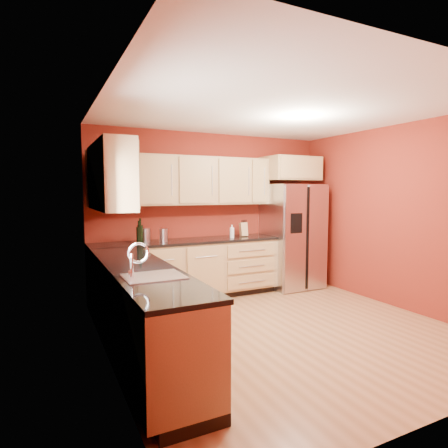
{
  "coord_description": "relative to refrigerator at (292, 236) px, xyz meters",
  "views": [
    {
      "loc": [
        -2.55,
        -3.63,
        1.66
      ],
      "look_at": [
        -0.32,
        0.9,
        1.22
      ],
      "focal_mm": 30.0,
      "sensor_mm": 36.0,
      "label": 1
    }
  ],
  "objects": [
    {
      "name": "corner_upper_cabinet",
      "position": [
        -3.02,
        0.04,
        0.94
      ],
      "size": [
        0.67,
        0.67,
        0.75
      ],
      "primitive_type": "cube",
      "rotation": [
        0.0,
        0.0,
        0.79
      ],
      "color": "#A3834F",
      "rests_on": "wall_back"
    },
    {
      "name": "wall_left",
      "position": [
        -3.35,
        -1.62,
        0.41
      ],
      "size": [
        0.04,
        4.0,
        2.6
      ],
      "primitive_type": "cube",
      "color": "maroon",
      "rests_on": "floor"
    },
    {
      "name": "window",
      "position": [
        -3.33,
        -2.12,
        0.66
      ],
      "size": [
        0.03,
        0.9,
        1.0
      ],
      "primitive_type": "cube",
      "color": "white",
      "rests_on": "wall_left"
    },
    {
      "name": "wall_back",
      "position": [
        -1.35,
        0.38,
        0.41
      ],
      "size": [
        4.0,
        0.04,
        2.6
      ],
      "primitive_type": "cube",
      "color": "maroon",
      "rests_on": "floor"
    },
    {
      "name": "refrigerator",
      "position": [
        0.0,
        0.0,
        0.0
      ],
      "size": [
        0.9,
        0.75,
        1.78
      ],
      "primitive_type": "cube",
      "color": "silver",
      "rests_on": "floor"
    },
    {
      "name": "knife_block",
      "position": [
        -0.9,
        0.11,
        0.14
      ],
      "size": [
        0.12,
        0.11,
        0.22
      ],
      "primitive_type": "cube",
      "rotation": [
        0.0,
        0.0,
        -0.11
      ],
      "color": "tan",
      "rests_on": "countertop_back"
    },
    {
      "name": "countertop_left",
      "position": [
        -3.04,
        -1.62,
        0.01
      ],
      "size": [
        0.62,
        2.8,
        0.04
      ],
      "primitive_type": "cube",
      "color": "black",
      "rests_on": "base_cabinets_left"
    },
    {
      "name": "countertop_back",
      "position": [
        -1.9,
        0.06,
        0.01
      ],
      "size": [
        2.9,
        0.62,
        0.04
      ],
      "primitive_type": "cube",
      "color": "black",
      "rests_on": "base_cabinets_back"
    },
    {
      "name": "base_cabinets_left",
      "position": [
        -3.05,
        -1.62,
        -0.45
      ],
      "size": [
        0.6,
        2.8,
        0.88
      ],
      "primitive_type": "cube",
      "color": "#A3834F",
      "rests_on": "floor"
    },
    {
      "name": "ceiling",
      "position": [
        -1.35,
        -1.62,
        1.71
      ],
      "size": [
        4.0,
        4.0,
        0.0
      ],
      "primitive_type": "plane",
      "color": "white",
      "rests_on": "wall_back"
    },
    {
      "name": "canister_right",
      "position": [
        -2.29,
        0.04,
        0.13
      ],
      "size": [
        0.13,
        0.13,
        0.19
      ],
      "primitive_type": "cylinder",
      "rotation": [
        0.0,
        0.0,
        0.08
      ],
      "color": "silver",
      "rests_on": "countertop_back"
    },
    {
      "name": "canister_left",
      "position": [
        -2.53,
        0.11,
        0.13
      ],
      "size": [
        0.16,
        0.16,
        0.2
      ],
      "primitive_type": "cylinder",
      "rotation": [
        0.0,
        0.0,
        -0.35
      ],
      "color": "silver",
      "rests_on": "countertop_back"
    },
    {
      "name": "upper_cabinets_back",
      "position": [
        -1.6,
        0.21,
        0.94
      ],
      "size": [
        2.3,
        0.33,
        0.75
      ],
      "primitive_type": "cube",
      "color": "#A3834F",
      "rests_on": "wall_back"
    },
    {
      "name": "upper_cabinets_left",
      "position": [
        -3.19,
        -0.9,
        0.94
      ],
      "size": [
        0.33,
        1.35,
        0.75
      ],
      "primitive_type": "cube",
      "color": "#A3834F",
      "rests_on": "wall_left"
    },
    {
      "name": "soap_dispenser",
      "position": [
        -1.18,
        -0.01,
        0.13
      ],
      "size": [
        0.08,
        0.08,
        0.21
      ],
      "primitive_type": "cylinder",
      "rotation": [
        0.0,
        0.0,
        -0.12
      ],
      "color": "white",
      "rests_on": "countertop_back"
    },
    {
      "name": "over_fridge_cabinet",
      "position": [
        0.0,
        0.07,
        1.16
      ],
      "size": [
        0.92,
        0.6,
        0.4
      ],
      "primitive_type": "cube",
      "color": "#A3834F",
      "rests_on": "wall_back"
    },
    {
      "name": "base_cabinets_back",
      "position": [
        -1.9,
        0.07,
        -0.45
      ],
      "size": [
        2.9,
        0.6,
        0.88
      ],
      "primitive_type": "cube",
      "color": "#A3834F",
      "rests_on": "floor"
    },
    {
      "name": "wall_right",
      "position": [
        0.65,
        -1.62,
        0.41
      ],
      "size": [
        0.04,
        4.0,
        2.6
      ],
      "primitive_type": "cube",
      "color": "maroon",
      "rests_on": "floor"
    },
    {
      "name": "floor",
      "position": [
        -1.35,
        -1.62,
        -0.89
      ],
      "size": [
        4.0,
        4.0,
        0.0
      ],
      "primitive_type": "plane",
      "color": "#97623A",
      "rests_on": "ground"
    },
    {
      "name": "sink_faucet",
      "position": [
        -3.04,
        -2.12,
        0.18
      ],
      "size": [
        0.5,
        0.42,
        0.3
      ],
      "primitive_type": null,
      "color": "white",
      "rests_on": "countertop_left"
    },
    {
      "name": "wine_bottle_a",
      "position": [
        -2.65,
        0.03,
        0.19
      ],
      "size": [
        0.08,
        0.08,
        0.32
      ],
      "primitive_type": null,
      "rotation": [
        0.0,
        0.0,
        -0.18
      ],
      "color": "black",
      "rests_on": "countertop_back"
    },
    {
      "name": "wine_bottle_b",
      "position": [
        -2.63,
        0.03,
        0.21
      ],
      "size": [
        0.09,
        0.09,
        0.36
      ],
      "primitive_type": null,
      "rotation": [
        0.0,
        0.0,
        -0.16
      ],
      "color": "black",
      "rests_on": "countertop_back"
    }
  ]
}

